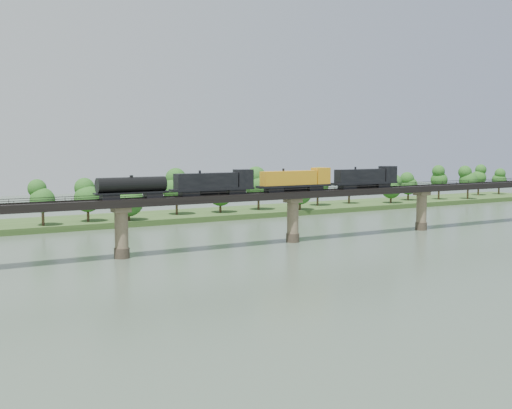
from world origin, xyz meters
TOP-DOWN VIEW (x-y plane):
  - ground at (0.00, 0.00)m, footprint 400.00×400.00m
  - far_bank at (0.00, 85.00)m, footprint 300.00×24.00m
  - bridge at (0.00, 30.00)m, footprint 236.00×30.00m
  - bridge_superstructure at (0.00, 30.00)m, footprint 220.00×4.90m
  - far_treeline at (-8.21, 80.52)m, footprint 289.06×17.54m
  - freight_train at (-6.33, 30.00)m, footprint 75.28×2.93m

SIDE VIEW (x-z plane):
  - ground at x=0.00m, z-range 0.00..0.00m
  - far_bank at x=0.00m, z-range 0.00..1.60m
  - bridge at x=0.00m, z-range -0.29..11.21m
  - far_treeline at x=-8.21m, z-range 2.03..15.63m
  - bridge_superstructure at x=0.00m, z-range 11.42..12.17m
  - freight_train at x=-6.33m, z-range 11.38..16.57m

